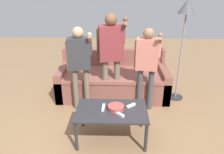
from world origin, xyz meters
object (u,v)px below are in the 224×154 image
Objects in this scene: floor_lamp at (186,17)px; game_remote_wand_near at (120,114)px; snack_bowl at (116,108)px; game_remote_wand_spare at (103,108)px; player_center at (111,50)px; couch at (113,80)px; coffee_table at (112,113)px; player_right at (147,60)px; game_remote_nunchuk at (113,108)px; game_remote_wand_far at (131,106)px; player_left at (80,60)px.

floor_lamp reaches higher than game_remote_wand_near.
floor_lamp is 13.90× the size of game_remote_wand_near.
game_remote_wand_spare is (-0.17, 0.02, -0.01)m from snack_bowl.
player_center reaches higher than game_remote_wand_near.
coffee_table is at bearing -89.53° from couch.
snack_bowl is 1.94m from floor_lamp.
floor_lamp reaches higher than player_right.
snack_bowl is 1.01m from player_right.
couch is at bearing 90.47° from coffee_table.
couch is at bearing 85.67° from game_remote_wand_spare.
player_center is at bearing -168.93° from floor_lamp.
floor_lamp is at bearing 11.07° from player_center.
game_remote_wand_spare is at bearing 175.17° from game_remote_nunchuk.
player_right is (0.53, 0.79, 0.40)m from game_remote_nunchuk.
game_remote_nunchuk is 1.96m from floor_lamp.
coffee_table is at bearing -87.83° from player_center.
game_remote_wand_far is at bearing 17.15° from game_remote_nunchuk.
game_remote_nunchuk is 0.06× the size of player_left.
player_left is 8.61× the size of game_remote_wand_spare.
floor_lamp reaches higher than player_left.
couch is 1.46× the size of player_right.
game_remote_wand_far is (-0.28, -0.71, -0.41)m from player_right.
snack_bowl is 0.14× the size of player_center.
player_left is 10.35× the size of game_remote_wand_far.
game_remote_wand_near is (0.05, -0.14, -0.01)m from snack_bowl.
player_center is (-0.06, 0.94, 0.53)m from game_remote_nunchuk.
couch is at bearing 48.28° from player_left.
floor_lamp reaches higher than game_remote_wand_spare.
coffee_table is 4.40× the size of snack_bowl.
game_remote_wand_near reaches higher than coffee_table.
couch is at bearing 135.09° from player_right.
player_right is at bearing -14.68° from player_center.
snack_bowl is 0.16× the size of player_right.
coffee_table is 0.69× the size of player_right.
player_center reaches higher than player_right.
floor_lamp is 2.04m from game_remote_wand_spare.
player_center is at bearing 165.32° from player_right.
game_remote_wand_spare is (-0.66, -0.78, -0.41)m from player_right.
floor_lamp is at bearing 50.03° from game_remote_wand_far.
player_center reaches higher than couch.
player_center is (-0.04, 0.96, 0.61)m from coffee_table.
player_left is 0.89× the size of player_center.
couch is 1.37m from coffee_table.
couch is 0.99m from player_right.
couch is 1.35m from game_remote_wand_spare.
player_center is 11.61× the size of game_remote_wand_far.
couch reaches higher than snack_bowl.
game_remote_wand_far is (0.80, -0.68, -0.43)m from player_left.
couch is 12.39× the size of game_remote_wand_spare.
player_right reaches higher than game_remote_wand_near.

